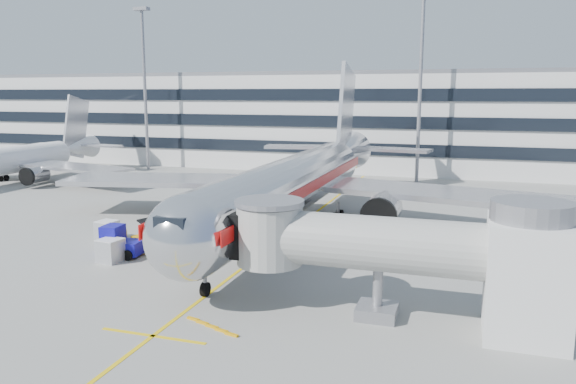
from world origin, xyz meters
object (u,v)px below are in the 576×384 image
(belt_loader, at_px, (157,242))
(main_jet, at_px, (299,181))
(cargo_container_right, at_px, (107,230))
(baggage_tug, at_px, (119,243))
(cargo_container_left, at_px, (115,239))
(ramp_worker, at_px, (154,241))
(cargo_container_front, at_px, (110,250))

(belt_loader, bearing_deg, main_jet, 54.83)
(main_jet, xyz_separation_m, cargo_container_right, (-13.90, -10.12, -3.41))
(main_jet, distance_m, belt_loader, 14.64)
(belt_loader, bearing_deg, baggage_tug, -129.01)
(baggage_tug, xyz_separation_m, cargo_container_left, (-1.69, 1.86, -0.28))
(belt_loader, height_order, cargo_container_left, belt_loader)
(main_jet, distance_m, cargo_container_left, 17.23)
(main_jet, bearing_deg, ramp_worker, -122.49)
(ramp_worker, bearing_deg, cargo_container_left, 143.75)
(belt_loader, height_order, cargo_container_right, belt_loader)
(baggage_tug, bearing_deg, main_jet, 54.15)
(cargo_container_left, bearing_deg, ramp_worker, -5.24)
(cargo_container_left, relative_size, cargo_container_right, 1.00)
(ramp_worker, bearing_deg, cargo_container_front, -154.23)
(main_jet, xyz_separation_m, baggage_tug, (-10.09, -13.96, -3.20))
(belt_loader, height_order, cargo_container_front, belt_loader)
(main_jet, bearing_deg, cargo_container_front, -122.63)
(cargo_container_front, bearing_deg, cargo_container_right, 127.77)
(baggage_tug, height_order, cargo_container_left, baggage_tug)
(main_jet, height_order, cargo_container_left, main_jet)
(main_jet, height_order, cargo_container_right, main_jet)
(main_jet, distance_m, cargo_container_right, 17.53)
(baggage_tug, relative_size, cargo_container_right, 1.89)
(cargo_container_left, distance_m, ramp_worker, 3.87)
(cargo_container_front, xyz_separation_m, ramp_worker, (1.91, 2.91, 0.12))
(baggage_tug, bearing_deg, belt_loader, 50.99)
(baggage_tug, distance_m, ramp_worker, 2.63)
(cargo_container_right, xyz_separation_m, ramp_worker, (5.97, -2.33, 0.15))
(belt_loader, distance_m, cargo_container_right, 5.91)
(cargo_container_right, bearing_deg, cargo_container_left, -42.94)
(cargo_container_left, distance_m, cargo_container_right, 2.90)
(cargo_container_front, height_order, ramp_worker, ramp_worker)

